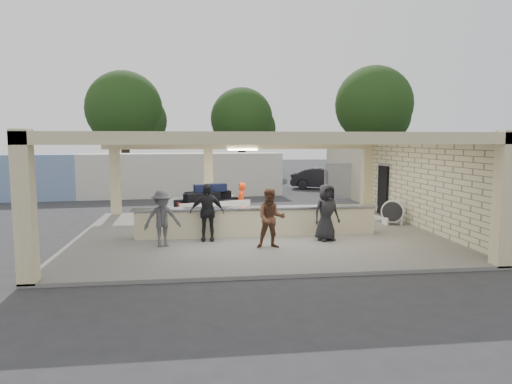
{
  "coord_description": "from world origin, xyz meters",
  "views": [
    {
      "loc": [
        -1.92,
        -15.45,
        3.31
      ],
      "look_at": [
        0.15,
        1.0,
        1.41
      ],
      "focal_mm": 32.0,
      "sensor_mm": 36.0,
      "label": 1
    }
  ],
  "objects": [
    {
      "name": "container_white",
      "position": [
        -2.87,
        11.79,
        1.26
      ],
      "size": [
        11.77,
        3.27,
        2.52
      ],
      "primitive_type": "cube",
      "rotation": [
        0.0,
        0.0,
        0.08
      ],
      "color": "beige",
      "rests_on": "ground"
    },
    {
      "name": "tree_mid",
      "position": [
        2.32,
        26.16,
        4.96
      ],
      "size": [
        6.0,
        5.6,
        8.0
      ],
      "color": "#382619",
      "rests_on": "ground"
    },
    {
      "name": "pavilion",
      "position": [
        0.21,
        0.66,
        1.35
      ],
      "size": [
        12.01,
        10.0,
        3.55
      ],
      "color": "#66635E",
      "rests_on": "ground"
    },
    {
      "name": "drum_fan",
      "position": [
        5.37,
        0.88,
        0.6
      ],
      "size": [
        0.87,
        0.65,
        0.94
      ],
      "rotation": [
        0.0,
        0.0,
        -0.5
      ],
      "color": "silver",
      "rests_on": "pavilion"
    },
    {
      "name": "container_blue",
      "position": [
        -10.72,
        11.15,
        1.25
      ],
      "size": [
        9.81,
        3.09,
        2.51
      ],
      "primitive_type": "cube",
      "rotation": [
        0.0,
        0.0,
        0.08
      ],
      "color": "#7690BE",
      "rests_on": "ground"
    },
    {
      "name": "ground",
      "position": [
        0.0,
        0.0,
        0.0
      ],
      "size": [
        120.0,
        120.0,
        0.0
      ],
      "primitive_type": "plane",
      "color": "#28282B",
      "rests_on": "ground"
    },
    {
      "name": "car_white_b",
      "position": [
        10.35,
        13.15,
        0.7
      ],
      "size": [
        4.74,
        3.08,
        1.4
      ],
      "primitive_type": "imported",
      "rotation": [
        0.0,
        0.0,
        1.22
      ],
      "color": "silver",
      "rests_on": "ground"
    },
    {
      "name": "baggage_handler",
      "position": [
        -0.34,
        1.54,
        0.9
      ],
      "size": [
        0.41,
        0.63,
        1.61
      ],
      "primitive_type": "imported",
      "rotation": [
        0.0,
        0.0,
        4.54
      ],
      "color": "#F53B0C",
      "rests_on": "pavilion"
    },
    {
      "name": "tree_left",
      "position": [
        -7.68,
        24.16,
        5.59
      ],
      "size": [
        6.6,
        6.3,
        9.0
      ],
      "color": "#382619",
      "rests_on": "ground"
    },
    {
      "name": "passenger_a",
      "position": [
        0.19,
        -2.26,
        0.99
      ],
      "size": [
        0.88,
        0.43,
        1.78
      ],
      "primitive_type": "imported",
      "rotation": [
        0.0,
        0.0,
        -0.06
      ],
      "color": "brown",
      "rests_on": "pavilion"
    },
    {
      "name": "passenger_d",
      "position": [
        2.1,
        -1.49,
        1.01
      ],
      "size": [
        0.96,
        0.6,
        1.82
      ],
      "primitive_type": "imported",
      "rotation": [
        0.0,
        0.0,
        0.29
      ],
      "color": "black",
      "rests_on": "pavilion"
    },
    {
      "name": "car_dark",
      "position": [
        6.38,
        14.36,
        0.7
      ],
      "size": [
        4.47,
        2.75,
        1.41
      ],
      "primitive_type": "imported",
      "rotation": [
        0.0,
        0.0,
        1.25
      ],
      "color": "black",
      "rests_on": "ground"
    },
    {
      "name": "passenger_c",
      "position": [
        -3.03,
        -1.67,
        0.96
      ],
      "size": [
        1.17,
        0.69,
        1.71
      ],
      "primitive_type": "imported",
      "rotation": [
        0.0,
        0.0,
        0.29
      ],
      "color": "#434348",
      "rests_on": "pavilion"
    },
    {
      "name": "luggage_cart",
      "position": [
        -1.62,
        1.48,
        0.95
      ],
      "size": [
        3.07,
        2.42,
        1.56
      ],
      "rotation": [
        0.0,
        0.0,
        0.32
      ],
      "color": "silver",
      "rests_on": "pavilion"
    },
    {
      "name": "passenger_b",
      "position": [
        -1.68,
        -1.03,
        1.02
      ],
      "size": [
        1.09,
        0.43,
        1.84
      ],
      "primitive_type": "imported",
      "rotation": [
        0.0,
        0.0,
        -0.03
      ],
      "color": "black",
      "rests_on": "pavilion"
    },
    {
      "name": "baggage_counter",
      "position": [
        0.0,
        -0.5,
        0.59
      ],
      "size": [
        8.2,
        0.58,
        0.98
      ],
      "color": "beige",
      "rests_on": "pavilion"
    },
    {
      "name": "car_white_a",
      "position": [
        9.37,
        13.83,
        0.76
      ],
      "size": [
        5.82,
        3.86,
        1.52
      ],
      "primitive_type": "imported",
      "rotation": [
        0.0,
        0.0,
        1.3
      ],
      "color": "silver",
      "rests_on": "ground"
    },
    {
      "name": "tree_right",
      "position": [
        14.32,
        25.16,
        6.21
      ],
      "size": [
        7.2,
        7.0,
        10.0
      ],
      "color": "#382619",
      "rests_on": "ground"
    },
    {
      "name": "adjacent_building",
      "position": [
        9.5,
        10.0,
        1.6
      ],
      "size": [
        6.0,
        8.0,
        3.2
      ],
      "primitive_type": "cube",
      "color": "#BFB897",
      "rests_on": "ground"
    },
    {
      "name": "fence",
      "position": [
        11.0,
        9.0,
        1.05
      ],
      "size": [
        12.06,
        0.06,
        2.03
      ],
      "color": "gray",
      "rests_on": "ground"
    }
  ]
}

